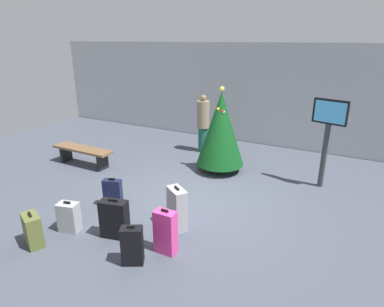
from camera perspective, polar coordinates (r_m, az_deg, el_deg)
ground_plane at (r=6.85m, az=-0.96°, el=-8.57°), size 16.00×16.00×0.00m
back_wall at (r=10.56m, az=11.86°, el=10.04°), size 16.00×0.20×3.13m
holiday_tree at (r=8.11m, az=5.07°, el=4.34°), size 1.20×1.20×2.16m
flight_info_kiosk at (r=7.69m, az=22.68°, el=4.00°), size 0.74×0.28×2.01m
waiting_bench at (r=9.15m, az=-18.54°, el=0.27°), size 1.79×0.44×0.48m
traveller_0 at (r=9.62m, az=1.95°, el=5.47°), size 0.50×0.50×1.71m
suitcase_0 at (r=6.79m, az=-13.71°, el=-6.73°), size 0.40×0.28×0.61m
suitcase_1 at (r=5.85m, az=-2.62°, el=-9.60°), size 0.48×0.42×0.80m
suitcase_2 at (r=6.04m, az=-26.14°, el=-11.96°), size 0.47×0.38×0.58m
suitcase_3 at (r=5.77m, az=-13.43°, el=-11.10°), size 0.51×0.33×0.71m
suitcase_4 at (r=5.13m, az=-10.43°, el=-15.59°), size 0.37×0.33×0.65m
suitcase_5 at (r=6.21m, az=-20.75°, el=-10.36°), size 0.40×0.31×0.57m
suitcase_6 at (r=5.26m, az=-4.68°, el=-13.54°), size 0.34×0.20×0.76m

